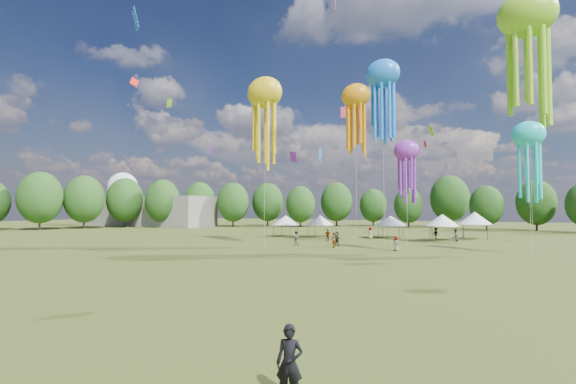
% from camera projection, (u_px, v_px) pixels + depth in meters
% --- Properties ---
extents(ground, '(300.00, 300.00, 0.00)m').
position_uv_depth(ground, '(110.00, 347.00, 13.84)').
color(ground, '#384416').
rests_on(ground, ground).
extents(observer_main, '(0.77, 0.57, 1.91)m').
position_uv_depth(observer_main, '(290.00, 363.00, 9.93)').
color(observer_main, black).
rests_on(observer_main, ground).
extents(spectator_near, '(0.90, 0.71, 1.83)m').
position_uv_depth(spectator_near, '(296.00, 238.00, 51.77)').
color(spectator_near, gray).
rests_on(spectator_near, ground).
extents(spectators_far, '(18.02, 21.19, 1.88)m').
position_uv_depth(spectators_far, '(383.00, 236.00, 55.45)').
color(spectators_far, gray).
rests_on(spectators_far, ground).
extents(festival_tents, '(34.36, 12.19, 4.32)m').
position_uv_depth(festival_tents, '(387.00, 220.00, 64.44)').
color(festival_tents, '#47474C').
rests_on(festival_tents, ground).
extents(show_kites, '(36.16, 10.78, 29.74)m').
position_uv_depth(show_kites, '(420.00, 83.00, 47.99)').
color(show_kites, orange).
rests_on(show_kites, ground).
extents(small_kites, '(71.64, 54.32, 43.81)m').
position_uv_depth(small_kites, '(356.00, 41.00, 54.13)').
color(small_kites, orange).
rests_on(small_kites, ground).
extents(treeline, '(201.57, 95.24, 13.43)m').
position_uv_depth(treeline, '(384.00, 199.00, 72.01)').
color(treeline, '#38281C').
rests_on(treeline, ground).
extents(hangar, '(40.00, 12.00, 8.00)m').
position_uv_depth(hangar, '(146.00, 211.00, 110.11)').
color(hangar, gray).
rests_on(hangar, ground).
extents(radome, '(9.00, 9.00, 16.00)m').
position_uv_depth(radome, '(123.00, 192.00, 122.72)').
color(radome, white).
rests_on(radome, ground).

